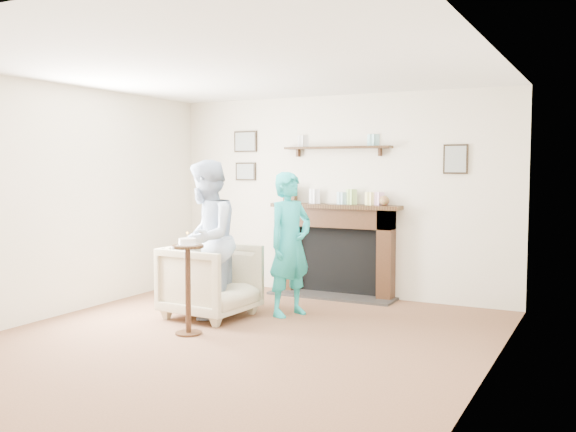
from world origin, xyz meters
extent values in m
plane|color=brown|center=(0.00, 0.00, 0.00)|extent=(5.00, 5.00, 0.00)
cube|color=beige|center=(0.00, 2.50, 1.25)|extent=(4.50, 0.04, 2.50)
cube|color=beige|center=(-2.25, 0.00, 1.25)|extent=(0.04, 5.00, 2.50)
cube|color=beige|center=(2.25, 0.00, 1.25)|extent=(0.04, 5.00, 2.50)
cube|color=silver|center=(0.00, 0.00, 2.50)|extent=(4.50, 5.00, 0.04)
cube|color=black|center=(-0.66, 2.40, 0.55)|extent=(0.18, 0.20, 1.10)
cube|color=black|center=(0.66, 2.40, 0.55)|extent=(0.18, 0.20, 1.10)
cube|color=black|center=(0.00, 2.40, 0.98)|extent=(1.50, 0.20, 0.24)
cube|color=black|center=(0.00, 2.47, 0.43)|extent=(1.14, 0.06, 0.86)
cube|color=#292624|center=(0.00, 2.28, 0.01)|extent=(1.60, 0.44, 0.03)
cube|color=black|center=(0.00, 2.37, 1.12)|extent=(1.68, 0.26, 0.05)
cube|color=black|center=(0.00, 2.42, 1.85)|extent=(1.40, 0.15, 0.03)
cube|color=black|center=(-1.35, 2.48, 1.95)|extent=(0.34, 0.03, 0.28)
cube|color=black|center=(-1.35, 2.48, 1.55)|extent=(0.30, 0.03, 0.24)
cube|color=black|center=(1.45, 2.48, 1.70)|extent=(0.28, 0.03, 0.34)
cube|color=black|center=(-0.62, 2.37, 1.26)|extent=(0.16, 0.09, 0.22)
cylinder|color=beige|center=(-0.62, 2.32, 1.27)|extent=(0.11, 0.01, 0.11)
sphere|color=#2F8D31|center=(0.64, 2.37, 1.21)|extent=(0.12, 0.12, 0.12)
imported|color=tan|center=(-0.74, 0.72, 0.00)|extent=(0.92, 0.89, 0.79)
imported|color=silver|center=(-0.77, 0.69, 0.00)|extent=(0.90, 1.00, 1.69)
imported|color=#1EA2AE|center=(-0.02, 1.19, 0.00)|extent=(0.55, 0.66, 1.56)
cylinder|color=black|center=(-0.53, 0.03, 0.01)|extent=(0.26, 0.26, 0.02)
cylinder|color=black|center=(-0.53, 0.03, 0.43)|extent=(0.05, 0.05, 0.82)
cylinder|color=black|center=(-0.53, 0.03, 0.85)|extent=(0.31, 0.31, 0.03)
cylinder|color=silver|center=(-0.53, 0.03, 0.87)|extent=(0.21, 0.21, 0.01)
cylinder|color=white|center=(-0.53, 0.03, 0.90)|extent=(0.16, 0.16, 0.06)
cylinder|color=beige|center=(-0.53, 0.03, 0.95)|extent=(0.01, 0.01, 0.05)
sphere|color=orange|center=(-0.53, 0.03, 0.98)|extent=(0.02, 0.02, 0.02)
camera|label=1|loc=(3.09, -4.95, 1.61)|focal=40.00mm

